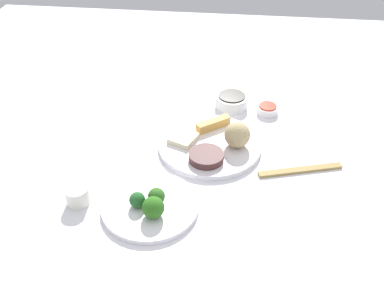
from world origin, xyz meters
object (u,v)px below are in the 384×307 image
(broccoli_plate, at_px, (150,206))
(soy_sauce_bowl, at_px, (232,101))
(chopsticks_pair, at_px, (300,170))
(sauce_ramekin_sweet_and_sour, at_px, (267,110))
(teacup, at_px, (77,196))
(main_plate, at_px, (210,145))

(broccoli_plate, relative_size, soy_sauce_bowl, 2.26)
(soy_sauce_bowl, height_order, chopsticks_pair, soy_sauce_bowl)
(sauce_ramekin_sweet_and_sour, bearing_deg, teacup, -45.10)
(soy_sauce_bowl, height_order, teacup, teacup)
(teacup, distance_m, chopsticks_pair, 0.58)
(main_plate, height_order, sauce_ramekin_sweet_and_sour, sauce_ramekin_sweet_and_sour)
(broccoli_plate, xyz_separation_m, soy_sauce_bowl, (-0.49, 0.17, 0.01))
(teacup, bearing_deg, sauce_ramekin_sweet_and_sour, 134.90)
(chopsticks_pair, bearing_deg, soy_sauce_bowl, -147.06)
(main_plate, distance_m, sauce_ramekin_sweet_and_sour, 0.27)
(sauce_ramekin_sweet_and_sour, distance_m, teacup, 0.66)
(teacup, relative_size, chopsticks_pair, 0.25)
(chopsticks_pair, bearing_deg, broccoli_plate, -63.87)
(soy_sauce_bowl, bearing_deg, sauce_ramekin_sweet_and_sour, 77.49)
(broccoli_plate, height_order, soy_sauce_bowl, soy_sauce_bowl)
(main_plate, height_order, chopsticks_pair, main_plate)
(main_plate, bearing_deg, teacup, -48.93)
(chopsticks_pair, bearing_deg, main_plate, -107.12)
(broccoli_plate, relative_size, chopsticks_pair, 1.02)
(broccoli_plate, distance_m, chopsticks_pair, 0.42)
(main_plate, xyz_separation_m, teacup, (0.26, -0.30, 0.01))
(main_plate, distance_m, teacup, 0.40)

